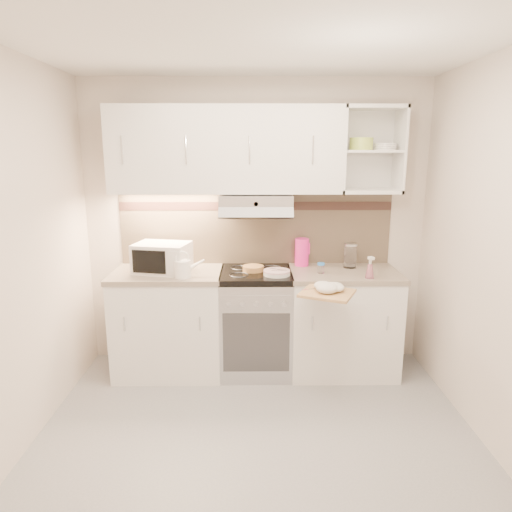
% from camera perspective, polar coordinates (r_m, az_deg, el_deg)
% --- Properties ---
extents(ground, '(3.00, 3.00, 0.00)m').
position_cam_1_polar(ground, '(3.24, 0.19, -22.79)').
color(ground, gray).
rests_on(ground, ground).
extents(room_shell, '(3.04, 2.84, 2.52)m').
position_cam_1_polar(room_shell, '(3.00, 0.17, 7.92)').
color(room_shell, beige).
rests_on(room_shell, ground).
extents(base_cabinet_left, '(0.90, 0.60, 0.86)m').
position_cam_1_polar(base_cabinet_left, '(4.06, -10.76, -8.34)').
color(base_cabinet_left, white).
rests_on(base_cabinet_left, ground).
extents(worktop_left, '(0.92, 0.62, 0.04)m').
position_cam_1_polar(worktop_left, '(3.93, -11.04, -2.20)').
color(worktop_left, gray).
rests_on(worktop_left, base_cabinet_left).
extents(base_cabinet_right, '(0.90, 0.60, 0.86)m').
position_cam_1_polar(base_cabinet_right, '(4.08, 10.70, -8.26)').
color(base_cabinet_right, white).
rests_on(base_cabinet_right, ground).
extents(worktop_right, '(0.92, 0.62, 0.04)m').
position_cam_1_polar(worktop_right, '(3.94, 10.97, -2.14)').
color(worktop_right, gray).
rests_on(worktop_right, base_cabinet_right).
extents(electric_range, '(0.60, 0.60, 0.90)m').
position_cam_1_polar(electric_range, '(3.99, -0.01, -8.17)').
color(electric_range, '#B7B7BC').
rests_on(electric_range, ground).
extents(microwave, '(0.49, 0.40, 0.25)m').
position_cam_1_polar(microwave, '(3.89, -11.65, -0.21)').
color(microwave, silver).
rests_on(microwave, worktop_left).
extents(watering_can, '(0.25, 0.15, 0.22)m').
position_cam_1_polar(watering_can, '(3.70, -9.05, -1.49)').
color(watering_can, white).
rests_on(watering_can, worktop_left).
extents(plate_stack, '(0.22, 0.22, 0.05)m').
position_cam_1_polar(plate_stack, '(3.74, 2.61, -2.08)').
color(plate_stack, silver).
rests_on(plate_stack, electric_range).
extents(bread_loaf, '(0.18, 0.18, 0.04)m').
position_cam_1_polar(bread_loaf, '(3.86, -0.36, -1.56)').
color(bread_loaf, '#A67F3A').
rests_on(bread_loaf, electric_range).
extents(pink_pitcher, '(0.13, 0.12, 0.24)m').
position_cam_1_polar(pink_pitcher, '(4.04, 5.76, 0.50)').
color(pink_pitcher, '#FF259C').
rests_on(pink_pitcher, worktop_right).
extents(glass_jar, '(0.11, 0.11, 0.21)m').
position_cam_1_polar(glass_jar, '(4.04, 11.69, 0.07)').
color(glass_jar, silver).
rests_on(glass_jar, worktop_right).
extents(spice_jar, '(0.06, 0.06, 0.09)m').
position_cam_1_polar(spice_jar, '(3.83, 8.11, -1.48)').
color(spice_jar, white).
rests_on(spice_jar, worktop_right).
extents(spray_bottle, '(0.07, 0.07, 0.19)m').
position_cam_1_polar(spray_bottle, '(3.74, 14.05, -1.60)').
color(spray_bottle, pink).
rests_on(spray_bottle, worktop_right).
extents(cutting_board, '(0.47, 0.45, 0.02)m').
position_cam_1_polar(cutting_board, '(3.41, 8.88, -4.61)').
color(cutting_board, tan).
rests_on(cutting_board, base_cabinet_right).
extents(dish_towel, '(0.34, 0.31, 0.08)m').
position_cam_1_polar(dish_towel, '(3.44, 9.30, -3.61)').
color(dish_towel, white).
rests_on(dish_towel, cutting_board).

